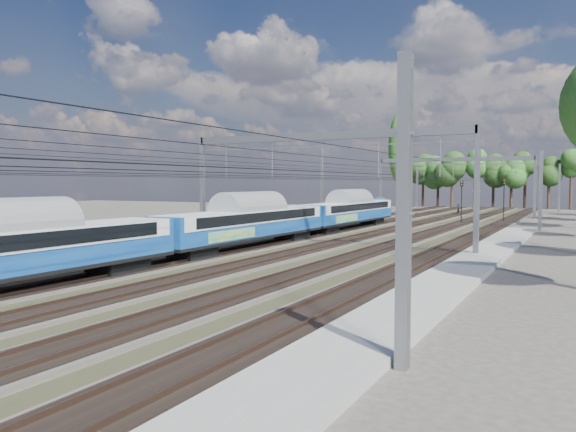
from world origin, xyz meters
The scene contains 9 objects.
track_bed centered at (0.00, 45.00, 0.10)m, with size 21.00×130.00×0.34m.
platform centered at (12.00, 20.00, 0.15)m, with size 3.00×70.00×0.30m, color gray.
catenary centered at (0.33, 52.69, 6.40)m, with size 25.65×130.00×9.00m.
tree_belt centered at (6.86, 93.10, 8.40)m, with size 39.56×99.69×11.59m.
poplar centered at (-14.50, 98.00, 11.89)m, with size 4.40×4.40×19.04m.
emu_train centered at (-4.50, 26.06, 2.51)m, with size 2.92×61.75×4.27m.
worker centered at (-0.01, 82.50, 0.89)m, with size 0.65×0.42×1.77m, color black.
signal_near centered at (4.84, 59.51, 3.38)m, with size 0.36×0.32×5.34m.
signal_far centered at (8.83, 65.98, 3.51)m, with size 0.39×0.36×5.56m.
Camera 1 is at (18.10, -9.66, 5.05)m, focal length 35.00 mm.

